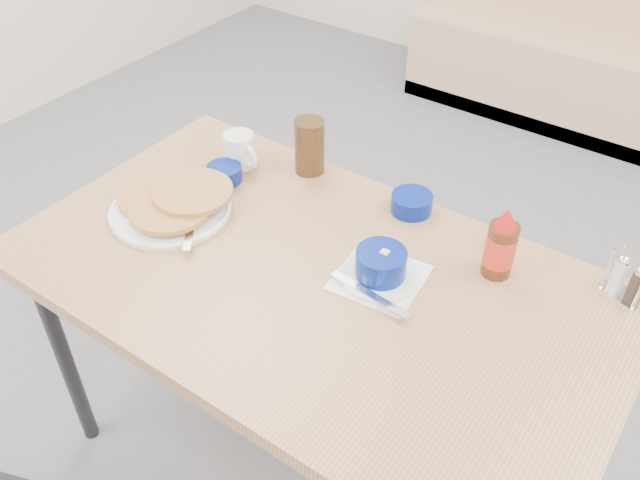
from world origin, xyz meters
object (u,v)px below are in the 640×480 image
Objects in this scene: amber_tumbler at (310,146)px; syrup_bottle at (501,246)px; butter_bowl at (412,203)px; dining_table at (312,294)px; booth_bench at (608,55)px; condiment_caddy at (627,281)px; grits_setting at (380,268)px; creamer_bowl at (224,174)px; pancake_plate at (172,204)px; coffee_mug at (240,150)px.

syrup_bottle is (0.59, -0.09, 0.00)m from amber_tumbler.
dining_table is at bearing -100.83° from butter_bowl.
booth_bench reaches higher than condiment_caddy.
grits_setting is 0.53m from condiment_caddy.
amber_tumbler is at bearing 180.00° from butter_bowl.
butter_bowl is (0.07, 0.34, 0.09)m from dining_table.
syrup_bottle reaches higher than creamer_bowl.
pancake_plate is 0.40m from amber_tumbler.
grits_setting is at bearing -131.02° from condiment_caddy.
grits_setting is (0.56, -0.17, -0.02)m from coffee_mug.
booth_bench is 5.94× the size of pancake_plate.
coffee_mug is at bearing -155.75° from condiment_caddy.
booth_bench is 16.55× the size of condiment_caddy.
grits_setting is at bearing -75.51° from butter_bowl.
pancake_plate is 1.77× the size of syrup_bottle.
amber_tumbler is at bearing 63.89° from pancake_plate.
pancake_plate reaches higher than dining_table.
pancake_plate is at bearing -144.32° from butter_bowl.
pancake_plate is 2.78× the size of condiment_caddy.
booth_bench is at bearing 80.49° from pancake_plate.
amber_tumbler is at bearing -96.60° from booth_bench.
dining_table is 13.33× the size of butter_bowl.
pancake_plate is at bearing -178.23° from dining_table.
booth_bench is 12.44× the size of amber_tumbler.
creamer_bowl is at bearing -151.09° from condiment_caddy.
creamer_bowl is at bearing 157.86° from dining_table.
butter_bowl is 0.32m from amber_tumbler.
creamer_bowl is at bearing -82.74° from coffee_mug.
creamer_bowl is (-0.55, 0.09, -0.01)m from grits_setting.
grits_setting is at bearing -17.43° from coffee_mug.
dining_table is at bearing -30.62° from coffee_mug.
grits_setting is (0.13, 0.08, 0.10)m from dining_table.
syrup_bottle is (-0.26, -0.09, 0.04)m from condiment_caddy.
amber_tumbler is at bearing 126.74° from dining_table.
pancake_plate is 1.08m from condiment_caddy.
dining_table is 6.18× the size of grits_setting.
booth_bench is 2.36m from syrup_bottle.
coffee_mug is 0.80× the size of amber_tumbler.
coffee_mug reaches higher than butter_bowl.
amber_tumbler is at bearing 27.86° from coffee_mug.
coffee_mug is at bearing -169.61° from butter_bowl.
syrup_bottle reaches higher than pancake_plate.
booth_bench is 18.09× the size of butter_bowl.
coffee_mug is 1.06× the size of condiment_caddy.
amber_tumbler is (0.17, 0.09, 0.03)m from coffee_mug.
amber_tumbler is (-0.39, 0.26, 0.04)m from grits_setting.
butter_bowl is at bearing 35.68° from pancake_plate.
syrup_bottle is at bearing -18.82° from butter_bowl.
dining_table is 0.44m from pancake_plate.
dining_table is 11.47× the size of coffee_mug.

